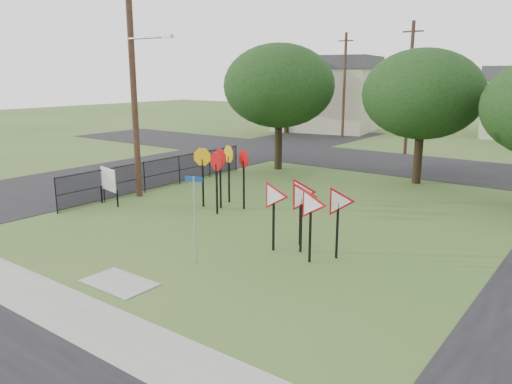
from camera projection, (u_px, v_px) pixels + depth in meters
ground at (182, 258)px, 15.39m from camera, size 140.00×140.00×0.00m
sidewalk at (59, 307)px, 12.12m from camera, size 30.00×1.60×0.02m
planting_strip at (11, 326)px, 11.18m from camera, size 30.00×0.80×0.02m
street_left at (159, 167)px, 30.18m from camera, size 8.00×50.00×0.02m
street_far at (412, 165)px, 30.96m from camera, size 60.00×8.00×0.02m
curb_pad at (119, 283)px, 13.52m from camera, size 2.00×1.20×0.02m
street_name_sign at (195, 214)px, 14.54m from camera, size 0.53×0.20×2.66m
stop_sign_cluster at (222, 164)px, 20.69m from camera, size 2.37×2.00×2.54m
yield_sign_cluster at (304, 201)px, 15.38m from camera, size 2.88×1.54×2.31m
info_board at (108, 181)px, 21.31m from camera, size 1.28×0.30×1.62m
utility_pole_main at (134, 81)px, 21.91m from camera, size 3.55×0.33×10.00m
far_pole_a at (409, 88)px, 34.18m from camera, size 1.40×0.24×9.00m
far_pole_c at (344, 85)px, 43.52m from camera, size 1.40×0.24×9.00m
fence_run at (162, 173)px, 24.51m from camera, size 0.05×11.55×1.50m
house_left at (326, 93)px, 49.19m from camera, size 10.58×8.88×7.20m
tree_near_left at (279, 86)px, 28.67m from camera, size 6.40×6.40×7.27m
tree_near_mid at (423, 94)px, 24.85m from camera, size 6.00×6.00×6.80m
tree_far_left at (287, 78)px, 46.89m from camera, size 6.80×6.80×7.73m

